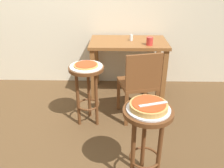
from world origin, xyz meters
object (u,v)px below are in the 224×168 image
pizza_middle (86,65)px  condiment_shaker (131,38)px  pizza_foreground (149,106)px  pizza_server_knife (153,104)px  wooden_chair (139,83)px  stool_middle (87,82)px  stool_foreground (147,130)px  serving_plate_middle (86,66)px  serving_plate_foreground (148,109)px  cup_near_edge (150,41)px  dining_table (128,50)px

pizza_middle → condiment_shaker: 0.94m
pizza_foreground → pizza_server_knife: pizza_server_knife is taller
pizza_foreground → wooden_chair: bearing=88.5°
stool_middle → stool_foreground: bearing=-56.0°
serving_plate_middle → pizza_middle: size_ratio=1.34×
pizza_foreground → pizza_server_knife: size_ratio=1.28×
stool_middle → pizza_middle: size_ratio=2.66×
pizza_foreground → stool_middle: size_ratio=0.40×
pizza_foreground → pizza_server_knife: (0.03, -0.02, 0.03)m
serving_plate_foreground → pizza_foreground: pizza_foreground is taller
serving_plate_foreground → cup_near_edge: size_ratio=3.23×
pizza_foreground → stool_middle: 1.03m
serving_plate_foreground → condiment_shaker: (-0.05, 1.62, 0.10)m
dining_table → pizza_middle: bearing=-122.0°
serving_plate_middle → condiment_shaker: condiment_shaker is taller
serving_plate_middle → pizza_middle: bearing=180.0°
stool_foreground → dining_table: dining_table is taller
stool_middle → dining_table: (0.48, 0.77, 0.12)m
stool_foreground → wooden_chair: (0.02, 0.92, -0.05)m
stool_middle → wooden_chair: size_ratio=0.82×
stool_middle → pizza_server_knife: bearing=-55.2°
cup_near_edge → stool_foreground: bearing=-97.0°
pizza_server_knife → dining_table: bearing=76.8°
stool_foreground → pizza_middle: bearing=124.0°
pizza_foreground → cup_near_edge: bearing=83.0°
stool_middle → pizza_server_knife: 1.07m
serving_plate_foreground → dining_table: size_ratio=0.32×
dining_table → condiment_shaker: 0.18m
condiment_shaker → pizza_server_knife: 1.64m
pizza_server_knife → condiment_shaker: bearing=75.4°
dining_table → pizza_server_knife: (0.11, -1.62, 0.12)m
pizza_foreground → condiment_shaker: size_ratio=3.53×
pizza_foreground → serving_plate_middle: (-0.56, 0.83, -0.03)m
pizza_middle → pizza_server_knife: bearing=-55.2°
pizza_foreground → pizza_middle: pizza_foreground is taller
pizza_server_knife → wooden_chair: bearing=73.2°
pizza_foreground → cup_near_edge: cup_near_edge is taller
cup_near_edge → wooden_chair: (-0.15, -0.49, -0.35)m
pizza_middle → dining_table: dining_table is taller
stool_middle → pizza_server_knife: size_ratio=3.17×
stool_foreground → condiment_shaker: 1.64m
condiment_shaker → stool_foreground: bearing=-88.4°
pizza_foreground → dining_table: size_ratio=0.27×
condiment_shaker → wooden_chair: size_ratio=0.09×
pizza_foreground → stool_foreground: bearing=0.0°
serving_plate_middle → dining_table: 0.91m
stool_middle → wooden_chair: bearing=8.8°
cup_near_edge → condiment_shaker: size_ratio=1.28×
pizza_foreground → wooden_chair: 0.96m
dining_table → pizza_server_knife: size_ratio=4.69×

